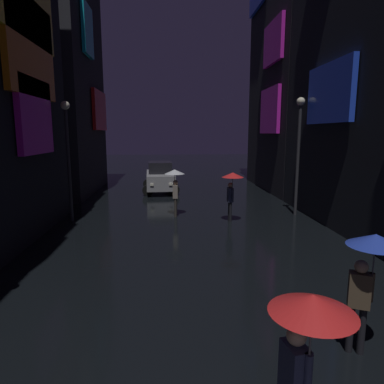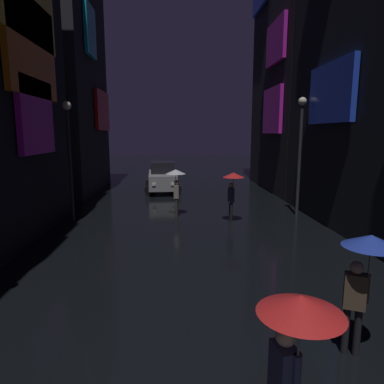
# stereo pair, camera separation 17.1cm
# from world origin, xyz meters

# --- Properties ---
(building_left_far) EXTENTS (4.25, 8.11, 13.93)m
(building_left_far) POSITION_xyz_m (-7.49, 22.06, 6.96)
(building_left_far) COLOR #232328
(building_left_far) RESTS_ON ground
(building_right_far) EXTENTS (4.25, 8.84, 22.12)m
(building_right_far) POSITION_xyz_m (7.48, 22.42, 11.06)
(building_right_far) COLOR black
(building_right_far) RESTS_ON ground
(pedestrian_foreground_left_blue) EXTENTS (0.90, 0.90, 2.12)m
(pedestrian_foreground_left_blue) POSITION_xyz_m (2.47, 4.91, 1.67)
(pedestrian_foreground_left_blue) COLOR black
(pedestrian_foreground_left_blue) RESTS_ON ground
(pedestrian_foreground_right_clear) EXTENTS (0.90, 0.90, 2.12)m
(pedestrian_foreground_right_clear) POSITION_xyz_m (-0.54, 14.99, 1.67)
(pedestrian_foreground_right_clear) COLOR #38332D
(pedestrian_foreground_right_clear) RESTS_ON ground
(pedestrian_midstreet_left_red) EXTENTS (0.90, 0.90, 2.12)m
(pedestrian_midstreet_left_red) POSITION_xyz_m (0.61, 2.98, 1.67)
(pedestrian_midstreet_left_red) COLOR #2D2D38
(pedestrian_midstreet_left_red) RESTS_ON ground
(pedestrian_midstreet_centre_red) EXTENTS (0.90, 0.90, 2.12)m
(pedestrian_midstreet_centre_red) POSITION_xyz_m (1.81, 13.76, 1.67)
(pedestrian_midstreet_centre_red) COLOR black
(pedestrian_midstreet_centre_red) RESTS_ON ground
(car_distant) EXTENTS (2.41, 4.23, 1.92)m
(car_distant) POSITION_xyz_m (-1.37, 21.63, 0.93)
(car_distant) COLOR #99999E
(car_distant) RESTS_ON ground
(streetlamp_right_far) EXTENTS (0.36, 0.36, 5.27)m
(streetlamp_right_far) POSITION_xyz_m (5.00, 14.85, 3.32)
(streetlamp_right_far) COLOR #2D2D33
(streetlamp_right_far) RESTS_ON ground
(streetlamp_left_far) EXTENTS (0.36, 0.36, 5.02)m
(streetlamp_left_far) POSITION_xyz_m (-5.00, 14.43, 3.18)
(streetlamp_left_far) COLOR #2D2D33
(streetlamp_left_far) RESTS_ON ground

